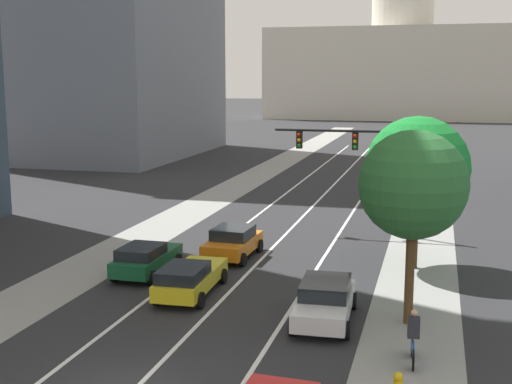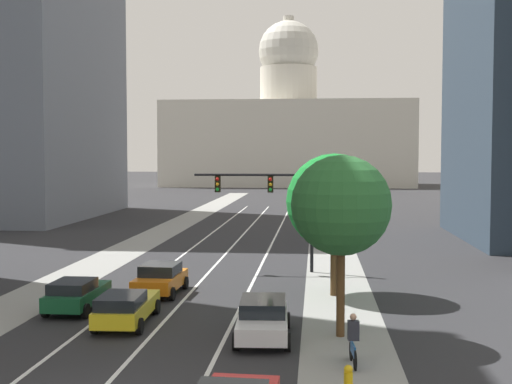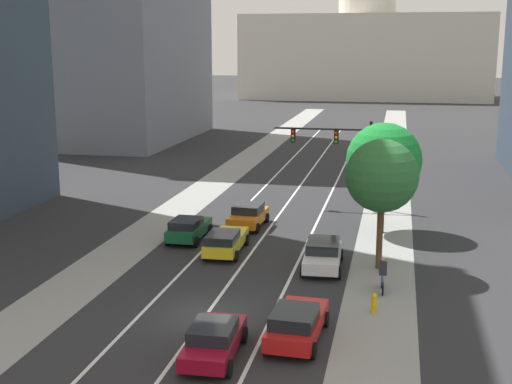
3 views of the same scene
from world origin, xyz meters
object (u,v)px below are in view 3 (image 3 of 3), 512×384
(traffic_signal_mast, at_px, (339,147))
(street_tree_mid_right, at_px, (384,160))
(cyclist, at_px, (383,275))
(capitol_building, at_px, (366,46))
(car_orange, at_px, (248,215))
(car_green, at_px, (188,228))
(fire_hydrant, at_px, (374,303))
(car_red, at_px, (297,323))
(street_tree_far_right, at_px, (382,176))
(car_yellow, at_px, (225,241))
(car_crimson, at_px, (214,339))
(car_white, at_px, (323,254))

(traffic_signal_mast, bearing_deg, street_tree_mid_right, -62.45)
(cyclist, relative_size, street_tree_mid_right, 0.25)
(capitol_building, height_order, street_tree_mid_right, capitol_building)
(capitol_building, xyz_separation_m, car_orange, (-1.42, -115.61, -10.59))
(car_green, distance_m, car_orange, 4.76)
(fire_hydrant, height_order, cyclist, cyclist)
(car_green, relative_size, cyclist, 2.44)
(car_red, xyz_separation_m, fire_hydrant, (2.91, 3.64, -0.31))
(car_green, bearing_deg, street_tree_far_right, -104.70)
(car_green, xyz_separation_m, street_tree_mid_right, (11.36, 4.22, 3.85))
(traffic_signal_mast, distance_m, fire_hydrant, 20.60)
(car_orange, bearing_deg, cyclist, -137.61)
(car_yellow, height_order, street_tree_mid_right, street_tree_mid_right)
(car_yellow, bearing_deg, cyclist, -118.54)
(street_tree_mid_right, bearing_deg, car_yellow, -143.08)
(car_orange, relative_size, traffic_signal_mast, 0.59)
(capitol_building, height_order, street_tree_far_right, capitol_building)
(capitol_building, height_order, car_crimson, capitol_building)
(car_green, bearing_deg, fire_hydrant, -128.88)
(car_yellow, relative_size, cyclist, 2.80)
(car_crimson, height_order, car_red, car_red)
(car_crimson, xyz_separation_m, cyclist, (6.03, 8.48, 0.13))
(car_green, bearing_deg, street_tree_mid_right, -69.23)
(street_tree_far_right, bearing_deg, car_red, -106.36)
(car_green, distance_m, street_tree_far_right, 12.57)
(car_yellow, bearing_deg, street_tree_far_right, -98.14)
(capitol_building, relative_size, car_white, 11.48)
(capitol_building, height_order, car_orange, capitol_building)
(street_tree_mid_right, distance_m, street_tree_far_right, 7.31)
(capitol_building, distance_m, car_yellow, 122.07)
(car_crimson, relative_size, traffic_signal_mast, 0.63)
(car_white, xyz_separation_m, car_green, (-8.53, 3.61, -0.02))
(car_green, xyz_separation_m, fire_hydrant, (11.43, -9.35, -0.29))
(capitol_building, bearing_deg, car_red, -88.16)
(fire_hydrant, xyz_separation_m, street_tree_far_right, (-0.00, 6.27, 4.51))
(capitol_building, bearing_deg, car_orange, -90.70)
(car_yellow, distance_m, car_orange, 5.99)
(car_green, bearing_deg, traffic_signal_mast, -36.85)
(capitol_building, bearing_deg, traffic_signal_mast, -88.01)
(capitol_building, xyz_separation_m, car_red, (4.26, -132.41, -10.60))
(capitol_building, distance_m, traffic_signal_mast, 109.13)
(car_orange, relative_size, street_tree_far_right, 0.60)
(car_orange, height_order, street_tree_far_right, street_tree_far_right)
(car_red, relative_size, car_orange, 1.13)
(car_white, height_order, car_green, car_white)
(car_yellow, relative_size, car_green, 1.15)
(car_white, bearing_deg, car_red, 177.26)
(car_crimson, distance_m, cyclist, 10.40)
(car_green, bearing_deg, car_yellow, -126.89)
(car_yellow, relative_size, car_orange, 1.17)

